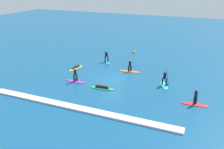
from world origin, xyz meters
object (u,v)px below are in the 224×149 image
object	(u,v)px
surfer_on_orange_board	(130,69)
marker_buoy	(134,52)
surfer_on_yellow_board	(76,68)
surfer_on_blue_board	(106,59)
surfer_on_purple_board	(75,78)
surfer_on_teal_board	(164,81)
surfer_on_red_board	(195,101)
surfer_on_green_board	(102,88)

from	to	relation	value
surfer_on_orange_board	marker_buoy	size ratio (longest dim) A/B	2.22
surfer_on_yellow_board	surfer_on_blue_board	size ratio (longest dim) A/B	1.25
surfer_on_yellow_board	surfer_on_orange_board	world-z (taller)	surfer_on_orange_board
surfer_on_orange_board	surfer_on_blue_board	size ratio (longest dim) A/B	1.33
surfer_on_yellow_board	surfer_on_purple_board	distance (m)	4.85
surfer_on_purple_board	surfer_on_teal_board	world-z (taller)	surfer_on_teal_board
surfer_on_orange_board	marker_buoy	bearing A→B (deg)	99.74
surfer_on_yellow_board	surfer_on_purple_board	bearing A→B (deg)	40.16
surfer_on_teal_board	surfer_on_blue_board	distance (m)	11.40
surfer_on_red_board	surfer_on_green_board	bearing A→B (deg)	176.29
surfer_on_blue_board	marker_buoy	bearing A→B (deg)	122.44
surfer_on_purple_board	marker_buoy	world-z (taller)	surfer_on_purple_board
surfer_on_green_board	surfer_on_teal_board	world-z (taller)	surfer_on_teal_board
surfer_on_red_board	surfer_on_green_board	distance (m)	10.24
surfer_on_green_board	surfer_on_blue_board	xyz separation A→B (m)	(-3.61, 9.16, 0.39)
surfer_on_red_board	surfer_on_orange_board	xyz separation A→B (m)	(-9.17, 6.43, 0.03)
surfer_on_teal_board	surfer_on_red_board	bearing A→B (deg)	24.91
surfer_on_yellow_board	surfer_on_blue_board	distance (m)	5.25
surfer_on_orange_board	surfer_on_blue_board	bearing A→B (deg)	145.25
surfer_on_purple_board	surfer_on_yellow_board	bearing A→B (deg)	-59.28
surfer_on_orange_board	surfer_on_green_board	world-z (taller)	surfer_on_orange_board
surfer_on_teal_board	surfer_on_yellow_board	bearing A→B (deg)	-116.82
surfer_on_red_board	surfer_on_blue_board	xyz separation A→B (m)	(-13.85, 9.05, 0.15)
surfer_on_red_board	marker_buoy	xyz separation A→B (m)	(-11.65, 15.50, -0.19)
marker_buoy	surfer_on_orange_board	bearing A→B (deg)	-74.74
surfer_on_green_board	surfer_on_blue_board	world-z (taller)	surfer_on_blue_board
surfer_on_red_board	surfer_on_green_board	size ratio (longest dim) A/B	0.92
surfer_on_yellow_board	surfer_on_orange_board	size ratio (longest dim) A/B	0.94
surfer_on_orange_board	marker_buoy	distance (m)	9.40
surfer_on_yellow_board	surfer_on_orange_board	xyz separation A→B (m)	(7.43, 1.83, 0.26)
surfer_on_yellow_board	surfer_on_red_board	world-z (taller)	surfer_on_red_board
surfer_on_yellow_board	marker_buoy	distance (m)	11.97
surfer_on_yellow_board	surfer_on_teal_board	bearing A→B (deg)	94.94
surfer_on_red_board	surfer_on_orange_board	distance (m)	11.21
surfer_on_red_board	surfer_on_orange_board	bearing A→B (deg)	140.62
surfer_on_yellow_board	marker_buoy	bearing A→B (deg)	165.10
surfer_on_yellow_board	surfer_on_purple_board	size ratio (longest dim) A/B	1.06
surfer_on_red_board	marker_buoy	size ratio (longest dim) A/B	1.99
surfer_on_red_board	surfer_on_teal_board	distance (m)	5.25
surfer_on_yellow_board	surfer_on_green_board	size ratio (longest dim) A/B	0.97
surfer_on_yellow_board	surfer_on_blue_board	world-z (taller)	surfer_on_blue_board
surfer_on_red_board	surfer_on_blue_board	world-z (taller)	surfer_on_blue_board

